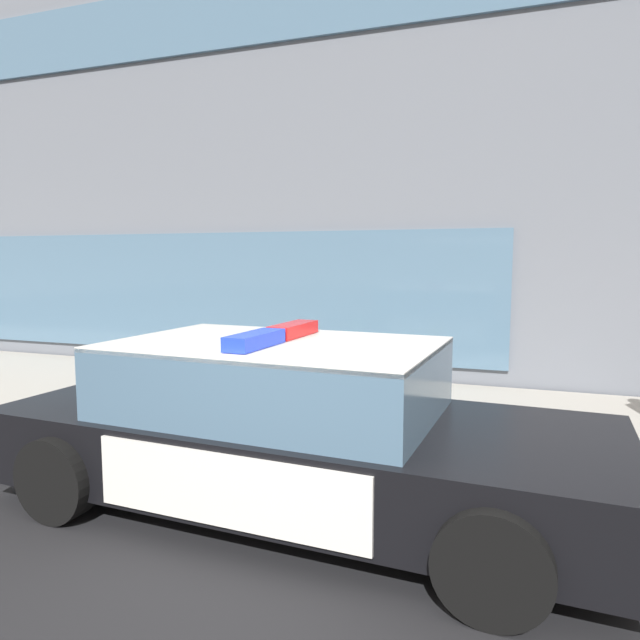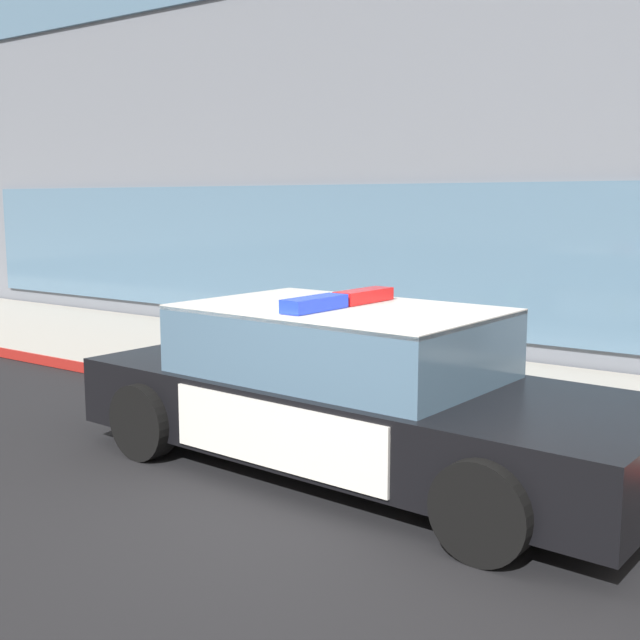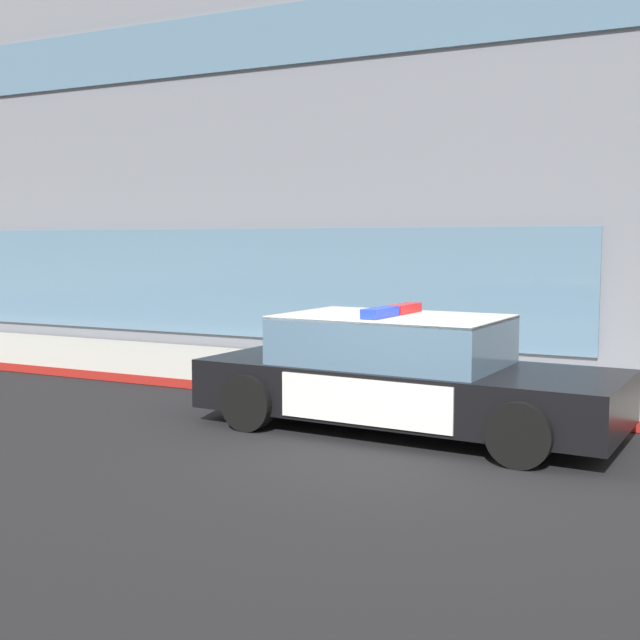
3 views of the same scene
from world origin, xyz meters
TOP-DOWN VIEW (x-y plane):
  - ground at (0.00, 0.00)m, footprint 48.00×48.00m
  - sidewalk at (0.00, 3.86)m, footprint 48.00×3.43m
  - curb_red_paint at (0.00, 2.13)m, footprint 28.80×0.04m
  - storefront_building at (-2.87, 10.95)m, footprint 22.35×10.75m
  - police_cruiser at (-0.45, 1.04)m, footprint 5.08×2.33m
  - fire_hydrant at (-1.92, 2.89)m, footprint 0.34×0.39m

SIDE VIEW (x-z plane):
  - ground at x=0.00m, z-range 0.00..0.00m
  - sidewalk at x=0.00m, z-range 0.00..0.15m
  - curb_red_paint at x=0.00m, z-range 0.01..0.14m
  - fire_hydrant at x=-1.92m, z-range 0.14..0.86m
  - police_cruiser at x=-0.45m, z-range -0.07..1.43m
  - storefront_building at x=-2.87m, z-range 0.00..8.43m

